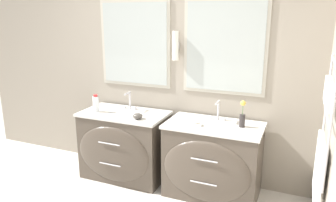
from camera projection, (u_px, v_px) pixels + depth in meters
The scene contains 9 objects.
wall_back at pixel (159, 65), 3.82m from camera, with size 5.22×0.15×2.60m.
vanity_left at pixel (123, 145), 3.83m from camera, with size 0.99×0.63×0.79m.
vanity_right at pixel (212, 160), 3.43m from camera, with size 0.99×0.63×0.79m.
faucet_left at pixel (129, 101), 3.85m from camera, with size 0.17×0.13×0.22m.
faucet_right at pixel (218, 111), 3.45m from camera, with size 0.17×0.13×0.22m.
toiletry_bottle at pixel (96, 104), 3.77m from camera, with size 0.07×0.07×0.20m.
amenity_bowl at pixel (138, 116), 3.52m from camera, with size 0.11×0.11×0.06m.
flower_vase at pixel (242, 116), 3.25m from camera, with size 0.06×0.06×0.27m.
soap_dish at pixel (197, 124), 3.32m from camera, with size 0.11×0.08×0.04m.
Camera 1 is at (1.59, -1.75, 1.89)m, focal length 35.00 mm.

